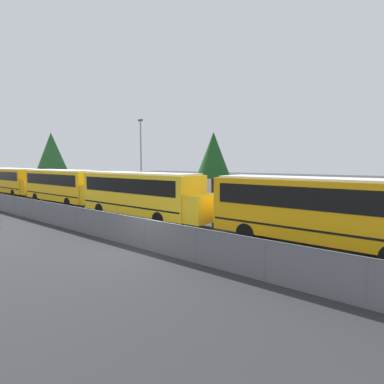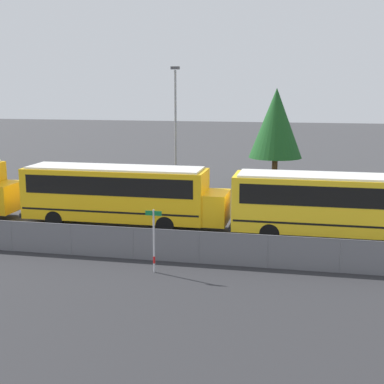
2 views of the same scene
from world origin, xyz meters
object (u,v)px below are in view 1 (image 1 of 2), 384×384
Objects in this scene: school_bus_4 at (324,207)px; light_pole at (141,155)px; school_bus_2 at (64,184)px; tree_0 at (52,151)px; school_bus_3 at (142,192)px; school_bus_1 at (14,179)px; tree_1 at (213,155)px.

light_pole is (-23.07, 9.18, 2.94)m from school_bus_4.
school_bus_4 is 25.00m from light_pole.
tree_0 is (-28.34, 12.81, 4.21)m from school_bus_2.
school_bus_2 is 9.58m from light_pole.
school_bus_2 is 11.82m from school_bus_3.
light_pole reaches higher than school_bus_1.
school_bus_1 is 1.27× the size of light_pole.
tree_1 is at bearing 34.67° from school_bus_1.
tree_0 is 36.16m from tree_1.
school_bus_1 is 1.00× the size of school_bus_4.
tree_0 is (-40.15, 13.24, 4.21)m from school_bus_3.
school_bus_1 is 1.18× the size of tree_0.
light_pole is at bearing -7.29° from tree_0.
tree_1 is (6.73, 5.23, 0.02)m from light_pole.
tree_0 is 1.27× the size of tree_1.
tree_1 reaches higher than school_bus_4.
school_bus_3 is 1.27× the size of light_pole.
school_bus_3 is (24.39, -0.64, 0.00)m from school_bus_1.
school_bus_2 is at bearing -118.52° from tree_1.
school_bus_1 is 36.69m from school_bus_4.
school_bus_4 is at bearing -21.70° from light_pole.
tree_1 is at bearing 138.59° from school_bus_4.
tree_1 reaches higher than school_bus_3.
light_pole is 8.52m from tree_1.
tree_0 is (-15.76, 12.60, 4.21)m from school_bus_1.
school_bus_1 is at bearing 178.50° from school_bus_3.
light_pole is 0.93× the size of tree_0.
school_bus_2 is 1.18× the size of tree_0.
school_bus_3 is at bearing -2.07° from school_bus_2.
tree_0 reaches higher than light_pole.
light_pole is at bearing -142.15° from tree_1.
school_bus_1 is 12.59m from school_bus_2.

